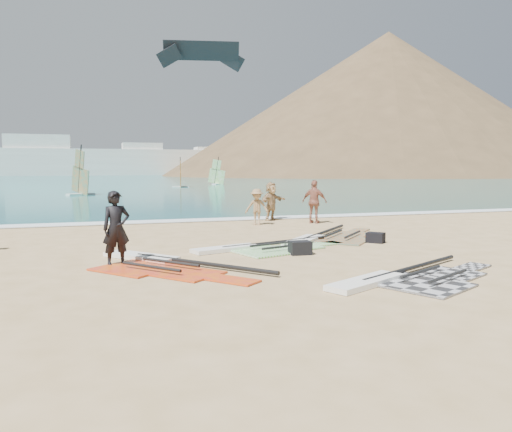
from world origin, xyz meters
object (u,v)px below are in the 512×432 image
object	(u,v)px
rig_green	(260,248)
beachgoer_right	(271,201)
rig_orange	(328,238)
gear_bag_near	(300,248)
beachgoer_mid	(257,207)
person_wetsuit	(116,228)
beachgoer_back	(314,202)
gear_bag_far	(375,238)
rig_grey	(409,279)
rig_red	(159,264)

from	to	relation	value
rig_green	beachgoer_right	xyz separation A→B (m)	(3.20, 7.92, 0.86)
rig_orange	beachgoer_right	bearing A→B (deg)	42.37
gear_bag_near	beachgoer_mid	size ratio (longest dim) A/B	0.38
person_wetsuit	beachgoer_mid	distance (m)	9.76
beachgoer_back	gear_bag_far	bearing A→B (deg)	129.29
beachgoer_back	person_wetsuit	bearing A→B (deg)	83.39
gear_bag_far	rig_orange	bearing A→B (deg)	132.31
rig_orange	beachgoer_right	size ratio (longest dim) A/B	2.72
gear_bag_near	rig_orange	bearing A→B (deg)	50.14
gear_bag_near	person_wetsuit	distance (m)	5.17
gear_bag_near	beachgoer_mid	world-z (taller)	beachgoer_mid
beachgoer_right	person_wetsuit	bearing A→B (deg)	-162.74
rig_grey	person_wetsuit	distance (m)	7.21
gear_bag_near	gear_bag_far	xyz separation A→B (m)	(3.28, 1.30, -0.02)
rig_orange	beachgoer_mid	distance (m)	5.03
beachgoer_right	beachgoer_back	bearing A→B (deg)	-85.78
gear_bag_far	person_wetsuit	xyz separation A→B (m)	(-8.39, -1.39, 0.79)
rig_green	beachgoer_back	distance (m)	7.70
rig_green	beachgoer_back	bearing A→B (deg)	36.09
person_wetsuit	beachgoer_back	size ratio (longest dim) A/B	0.99
beachgoer_mid	rig_orange	bearing A→B (deg)	-54.40
gear_bag_near	beachgoer_back	world-z (taller)	beachgoer_back
rig_orange	person_wetsuit	distance (m)	7.77
beachgoer_mid	beachgoer_right	distance (m)	2.04
beachgoer_back	beachgoer_right	size ratio (longest dim) A/B	1.07
rig_green	gear_bag_far	xyz separation A→B (m)	(4.12, 0.18, 0.12)
gear_bag_far	person_wetsuit	world-z (taller)	person_wetsuit
rig_grey	beachgoer_mid	xyz separation A→B (m)	(0.15, 11.29, 0.74)
person_wetsuit	beachgoer_mid	xyz separation A→B (m)	(6.22, 7.51, -0.17)
gear_bag_far	beachgoer_right	size ratio (longest dim) A/B	0.31
rig_green	beachgoer_back	xyz separation A→B (m)	(4.60, 6.10, 0.93)
beachgoer_mid	gear_bag_far	bearing A→B (deg)	-46.78
rig_grey	person_wetsuit	bearing A→B (deg)	122.19
rig_grey	gear_bag_far	bearing A→B (deg)	39.90
gear_bag_far	beachgoer_back	world-z (taller)	beachgoer_back
rig_grey	beachgoer_right	distance (m)	13.01
gear_bag_far	beachgoer_mid	xyz separation A→B (m)	(-2.17, 6.12, 0.62)
beachgoer_right	rig_orange	bearing A→B (deg)	-125.40
rig_red	beachgoer_right	bearing A→B (deg)	105.93
rig_orange	beachgoer_mid	xyz separation A→B (m)	(-1.03, 4.86, 0.74)
person_wetsuit	gear_bag_near	bearing A→B (deg)	-12.63
rig_grey	beachgoer_mid	size ratio (longest dim) A/B	3.28
gear_bag_near	beachgoer_right	size ratio (longest dim) A/B	0.33
rig_red	gear_bag_near	size ratio (longest dim) A/B	8.39
person_wetsuit	rig_grey	bearing A→B (deg)	-45.52
gear_bag_near	gear_bag_far	bearing A→B (deg)	21.59
rig_grey	rig_orange	world-z (taller)	rig_orange
rig_green	beachgoer_mid	world-z (taller)	beachgoer_mid
rig_grey	beachgoer_back	world-z (taller)	beachgoer_back
rig_grey	person_wetsuit	xyz separation A→B (m)	(-6.07, 3.78, 0.91)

